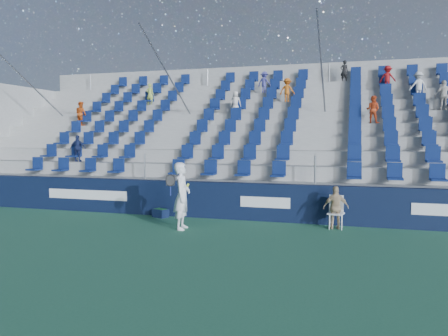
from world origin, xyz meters
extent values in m
plane|color=#30704E|center=(0.00, 0.00, 0.00)|extent=(70.00, 70.00, 0.00)
cube|color=black|center=(0.00, 3.15, 0.60)|extent=(24.00, 0.30, 1.20)
cube|color=white|center=(-5.00, 2.99, 0.62)|extent=(3.20, 0.02, 0.34)
cube|color=white|center=(1.50, 2.99, 0.62)|extent=(1.60, 0.02, 0.34)
cube|color=#A9A9A4|center=(0.00, 3.72, 0.60)|extent=(24.00, 0.85, 1.20)
cube|color=#A9A9A4|center=(0.00, 4.57, 0.85)|extent=(24.00, 0.85, 1.70)
cube|color=#A9A9A4|center=(0.00, 5.42, 1.10)|extent=(24.00, 0.85, 2.20)
cube|color=#A9A9A4|center=(0.00, 6.28, 1.35)|extent=(24.00, 0.85, 2.70)
cube|color=#A9A9A4|center=(0.00, 7.12, 1.60)|extent=(24.00, 0.85, 3.20)
cube|color=#A9A9A4|center=(0.00, 7.97, 1.85)|extent=(24.00, 0.85, 3.70)
cube|color=#A9A9A4|center=(0.00, 8.82, 2.10)|extent=(24.00, 0.85, 4.20)
cube|color=#A9A9A4|center=(0.00, 9.68, 2.35)|extent=(24.00, 0.85, 4.70)
cube|color=#A9A9A4|center=(0.00, 10.52, 2.60)|extent=(24.00, 0.85, 5.20)
cube|color=#A9A9A4|center=(0.00, 11.20, 3.10)|extent=(24.00, 0.50, 6.20)
cube|color=#A9A9A4|center=(-11.85, 7.12, 2.60)|extent=(0.30, 7.65, 5.20)
cube|color=navy|center=(0.00, 3.72, 1.55)|extent=(16.05, 0.50, 0.70)
cube|color=navy|center=(0.00, 4.57, 2.05)|extent=(16.05, 0.50, 0.70)
cube|color=navy|center=(0.00, 5.42, 2.55)|extent=(16.05, 0.50, 0.70)
cube|color=navy|center=(0.00, 6.28, 3.05)|extent=(16.05, 0.50, 0.70)
cube|color=navy|center=(0.00, 7.12, 3.55)|extent=(16.05, 0.50, 0.70)
cube|color=navy|center=(0.00, 7.97, 4.05)|extent=(16.05, 0.50, 0.70)
cube|color=navy|center=(0.00, 8.82, 4.55)|extent=(16.05, 0.50, 0.70)
cube|color=navy|center=(0.00, 9.68, 5.05)|extent=(16.05, 0.50, 0.70)
cube|color=navy|center=(0.00, 10.52, 5.55)|extent=(16.05, 0.50, 0.70)
cylinder|color=gray|center=(-3.00, 7.12, 4.35)|extent=(0.06, 7.68, 4.55)
cylinder|color=gray|center=(3.00, 7.12, 4.35)|extent=(0.06, 7.68, 4.55)
cylinder|color=gray|center=(-9.80, 7.12, 4.35)|extent=(0.06, 7.68, 4.55)
imported|color=#C84F17|center=(-7.99, 7.08, 3.76)|extent=(0.66, 0.59, 1.13)
imported|color=beige|center=(7.43, 7.92, 4.28)|extent=(0.72, 0.43, 1.15)
imported|color=#9EB649|center=(-5.30, 8.77, 4.73)|extent=(0.40, 0.27, 1.06)
imported|color=#424391|center=(0.13, 9.62, 5.21)|extent=(0.74, 0.57, 1.02)
imported|color=beige|center=(-0.80, 7.92, 4.19)|extent=(0.51, 0.37, 0.97)
imported|color=#B01719|center=(5.51, 9.62, 5.22)|extent=(0.76, 0.58, 1.04)
imported|color=#C85E17|center=(1.32, 8.77, 4.73)|extent=(0.75, 0.52, 1.06)
imported|color=black|center=(3.69, 10.47, 5.69)|extent=(0.41, 0.33, 0.99)
imported|color=#CC421B|center=(4.84, 7.08, 3.73)|extent=(0.61, 0.54, 1.05)
imported|color=silver|center=(6.63, 8.77, 4.76)|extent=(0.82, 0.64, 1.12)
imported|color=#19234C|center=(-6.41, 4.52, 2.23)|extent=(0.67, 0.39, 1.07)
imported|color=white|center=(-0.60, 1.20, 0.98)|extent=(0.56, 0.77, 1.96)
cylinder|color=navy|center=(-0.85, 0.95, 1.15)|extent=(0.03, 0.03, 0.28)
torus|color=black|center=(-0.85, 0.95, 1.45)|extent=(0.30, 0.17, 0.28)
plane|color=#262626|center=(-0.85, 0.95, 1.45)|extent=(0.30, 0.16, 0.29)
sphere|color=#CBDB33|center=(-0.35, 1.00, 1.31)|extent=(0.07, 0.07, 0.07)
sphere|color=#CBDB33|center=(-0.35, 1.06, 1.34)|extent=(0.07, 0.07, 0.07)
cube|color=white|center=(3.70, 2.55, 0.45)|extent=(0.50, 0.50, 0.04)
cube|color=white|center=(3.70, 2.75, 0.71)|extent=(0.42, 0.12, 0.53)
cylinder|color=white|center=(3.53, 2.38, 0.21)|extent=(0.03, 0.03, 0.43)
cylinder|color=white|center=(3.87, 2.38, 0.21)|extent=(0.03, 0.03, 0.43)
cylinder|color=white|center=(3.53, 2.72, 0.21)|extent=(0.03, 0.03, 0.43)
cylinder|color=white|center=(3.87, 2.72, 0.21)|extent=(0.03, 0.03, 0.43)
imported|color=tan|center=(3.70, 2.50, 0.63)|extent=(0.79, 0.48, 1.26)
cube|color=#0F1A3A|center=(-2.01, 2.75, 0.14)|extent=(0.60, 0.51, 0.28)
cube|color=#1E662D|center=(-2.01, 2.75, 0.20)|extent=(0.48, 0.39, 0.17)
camera|label=1|loc=(4.15, -10.54, 2.70)|focal=35.00mm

